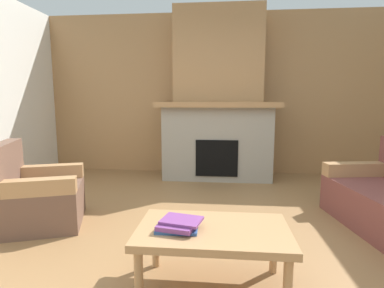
% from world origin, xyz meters
% --- Properties ---
extents(ground, '(9.00, 9.00, 0.00)m').
position_xyz_m(ground, '(0.00, 0.00, 0.00)').
color(ground, olive).
extents(wall_back_wood_panel, '(6.00, 0.12, 2.70)m').
position_xyz_m(wall_back_wood_panel, '(0.00, 3.00, 1.35)').
color(wall_back_wood_panel, '#A87A4C').
rests_on(wall_back_wood_panel, ground).
extents(fireplace, '(1.90, 0.82, 2.70)m').
position_xyz_m(fireplace, '(0.00, 2.62, 1.16)').
color(fireplace, gray).
rests_on(fireplace, ground).
extents(armchair, '(0.97, 0.97, 0.85)m').
position_xyz_m(armchair, '(-1.79, 0.46, 0.29)').
color(armchair, brown).
rests_on(armchair, ground).
extents(coffee_table, '(1.00, 0.60, 0.43)m').
position_xyz_m(coffee_table, '(0.02, -0.44, 0.38)').
color(coffee_table, tan).
rests_on(coffee_table, ground).
extents(book_stack_near_edge, '(0.31, 0.26, 0.07)m').
position_xyz_m(book_stack_near_edge, '(-0.20, -0.49, 0.46)').
color(book_stack_near_edge, '#335699').
rests_on(book_stack_near_edge, coffee_table).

